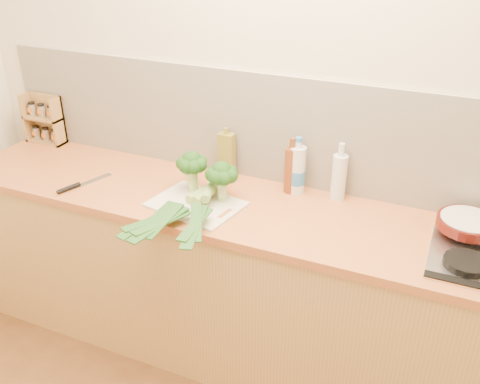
% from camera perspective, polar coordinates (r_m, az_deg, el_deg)
% --- Properties ---
extents(room_shell, '(3.50, 3.50, 3.50)m').
position_cam_1_polar(room_shell, '(2.57, 5.01, 6.40)').
color(room_shell, beige).
rests_on(room_shell, ground).
extents(counter, '(3.20, 0.62, 0.90)m').
position_cam_1_polar(counter, '(2.69, 2.33, -10.12)').
color(counter, tan).
rests_on(counter, ground).
extents(chopping_board, '(0.45, 0.37, 0.01)m').
position_cam_1_polar(chopping_board, '(2.47, -4.70, -1.32)').
color(chopping_board, beige).
rests_on(chopping_board, counter).
extents(broccoli_left, '(0.15, 0.15, 0.20)m').
position_cam_1_polar(broccoli_left, '(2.52, -5.14, 2.98)').
color(broccoli_left, '#A8C372').
rests_on(broccoli_left, chopping_board).
extents(broccoli_right, '(0.15, 0.15, 0.19)m').
position_cam_1_polar(broccoli_right, '(2.43, -1.96, 1.88)').
color(broccoli_right, '#A8C372').
rests_on(broccoli_right, chopping_board).
extents(leek_front, '(0.22, 0.66, 0.04)m').
position_cam_1_polar(leek_front, '(2.45, -5.56, -0.86)').
color(leek_front, white).
rests_on(leek_front, chopping_board).
extents(leek_mid, '(0.18, 0.65, 0.04)m').
position_cam_1_polar(leek_mid, '(2.39, -5.02, -1.11)').
color(leek_mid, white).
rests_on(leek_mid, chopping_board).
extents(leek_back, '(0.21, 0.60, 0.04)m').
position_cam_1_polar(leek_back, '(2.35, -3.88, -1.14)').
color(leek_back, white).
rests_on(leek_back, chopping_board).
extents(chefs_knife, '(0.13, 0.30, 0.02)m').
position_cam_1_polar(chefs_knife, '(2.74, -17.14, 0.61)').
color(chefs_knife, silver).
rests_on(chefs_knife, counter).
extents(skillet, '(0.37, 0.25, 0.04)m').
position_cam_1_polar(skillet, '(2.41, 23.22, -3.07)').
color(skillet, '#4B110C').
rests_on(skillet, gas_hob).
extents(spice_rack, '(0.23, 0.09, 0.28)m').
position_cam_1_polar(spice_rack, '(3.31, -20.05, 7.07)').
color(spice_rack, '#9E7943').
rests_on(spice_rack, counter).
extents(oil_tin, '(0.08, 0.05, 0.26)m').
position_cam_1_polar(oil_tin, '(2.68, -1.45, 3.96)').
color(oil_tin, olive).
rests_on(oil_tin, counter).
extents(glass_bottle, '(0.07, 0.07, 0.28)m').
position_cam_1_polar(glass_bottle, '(2.51, 10.52, 1.66)').
color(glass_bottle, silver).
rests_on(glass_bottle, counter).
extents(amber_bottle, '(0.06, 0.06, 0.28)m').
position_cam_1_polar(amber_bottle, '(2.54, 5.46, 2.41)').
color(amber_bottle, brown).
rests_on(amber_bottle, counter).
extents(water_bottle, '(0.08, 0.08, 0.26)m').
position_cam_1_polar(water_bottle, '(2.55, 6.12, 2.21)').
color(water_bottle, silver).
rests_on(water_bottle, counter).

